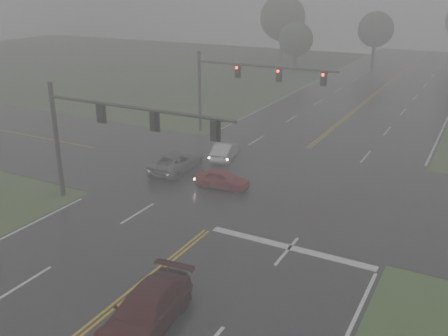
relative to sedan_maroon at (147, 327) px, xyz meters
The scene contains 12 objects.
main_road 13.97m from the sedan_maroon, 97.97° to the left, with size 18.00×160.00×0.02m, color black.
cross_street 15.96m from the sedan_maroon, 96.97° to the left, with size 120.00×14.00×0.02m, color black.
stop_bar 8.63m from the sedan_maroon, 72.72° to the left, with size 8.50×0.50×0.01m, color silver.
sedan_maroon is the anchor object (origin of this frame).
sedan_red 14.04m from the sedan_maroon, 106.69° to the left, with size 1.41×3.51×1.20m, color maroon.
sedan_silver 19.57m from the sedan_maroon, 109.51° to the left, with size 1.30×3.73×1.23m, color silver.
car_grey 16.86m from the sedan_maroon, 119.50° to the left, with size 2.21×4.80×1.33m, color #515458.
signal_gantry_near 12.52m from the sedan_maroon, 137.27° to the left, with size 12.04×0.30×6.97m.
signal_gantry_far 26.13m from the sedan_maroon, 109.01° to the left, with size 12.24×0.35×6.89m.
tree_nw_a 59.60m from the sedan_maroon, 105.39° to the left, with size 4.93×4.93×7.24m.
tree_n_mid 72.13m from the sedan_maroon, 96.11° to the left, with size 5.62×5.62×8.26m.
tree_nw_b 69.87m from the sedan_maroon, 107.98° to the left, with size 7.32×7.32×10.76m.
Camera 1 is at (11.90, -6.19, 12.17)m, focal length 40.00 mm.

